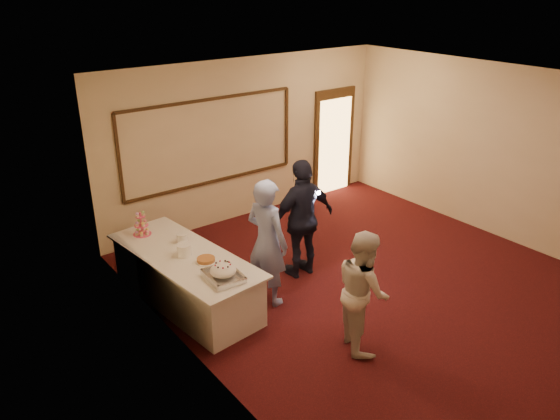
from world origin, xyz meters
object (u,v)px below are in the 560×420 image
object	(u,v)px
buffet_table	(186,278)
guest	(303,219)
woman	(363,290)
pavlova_tray	(223,272)
man	(267,242)
plate_stack_b	(182,238)
plate_stack_a	(184,250)
cupcake_stand	(141,226)
tart	(206,260)

from	to	relation	value
buffet_table	guest	size ratio (longest dim) A/B	1.43
woman	pavlova_tray	bearing A→B (deg)	68.25
man	guest	bearing A→B (deg)	-85.01
buffet_table	plate_stack_b	bearing A→B (deg)	64.80
guest	buffet_table	bearing A→B (deg)	-8.35
plate_stack_a	guest	distance (m)	1.88
cupcake_stand	man	xyz separation A→B (m)	(1.15, -1.58, 0.01)
cupcake_stand	man	distance (m)	1.96
tart	woman	size ratio (longest dim) A/B	0.18
tart	man	bearing A→B (deg)	-18.25
plate_stack_a	man	xyz separation A→B (m)	(0.97, -0.61, 0.07)
pavlova_tray	guest	distance (m)	1.83
pavlova_tray	woman	size ratio (longest dim) A/B	0.38
cupcake_stand	woman	distance (m)	3.45
pavlova_tray	woman	bearing A→B (deg)	-46.92
cupcake_stand	plate_stack_a	xyz separation A→B (m)	(0.18, -0.97, -0.05)
plate_stack_a	man	bearing A→B (deg)	-32.10
buffet_table	woman	bearing A→B (deg)	-59.40
plate_stack_a	woman	distance (m)	2.50
plate_stack_a	man	distance (m)	1.14
pavlova_tray	buffet_table	bearing A→B (deg)	95.63
buffet_table	plate_stack_b	size ratio (longest dim) A/B	15.76
plate_stack_a	tart	xyz separation A→B (m)	(0.15, -0.34, -0.06)
man	plate_stack_b	bearing A→B (deg)	25.51
cupcake_stand	woman	bearing A→B (deg)	-64.51
buffet_table	plate_stack_b	world-z (taller)	plate_stack_b
tart	man	world-z (taller)	man
pavlova_tray	guest	xyz separation A→B (m)	(1.75, 0.55, 0.07)
cupcake_stand	buffet_table	bearing A→B (deg)	-78.14
plate_stack_b	plate_stack_a	bearing A→B (deg)	-114.43
buffet_table	plate_stack_b	xyz separation A→B (m)	(0.16, 0.33, 0.45)
cupcake_stand	tart	world-z (taller)	cupcake_stand
cupcake_stand	plate_stack_a	distance (m)	0.99
guest	plate_stack_a	bearing A→B (deg)	-7.13
buffet_table	man	size ratio (longest dim) A/B	1.44
pavlova_tray	tart	xyz separation A→B (m)	(0.05, 0.52, -0.06)
cupcake_stand	plate_stack_a	bearing A→B (deg)	-79.28
cupcake_stand	guest	world-z (taller)	guest
pavlova_tray	tart	size ratio (longest dim) A/B	2.11
plate_stack_a	plate_stack_b	size ratio (longest dim) A/B	1.22
plate_stack_a	guest	world-z (taller)	guest
plate_stack_a	plate_stack_b	bearing A→B (deg)	65.57
buffet_table	plate_stack_b	distance (m)	0.59
plate_stack_b	woman	world-z (taller)	woman
pavlova_tray	tart	bearing A→B (deg)	84.86
plate_stack_b	man	bearing A→B (deg)	-50.87
buffet_table	cupcake_stand	bearing A→B (deg)	101.86
cupcake_stand	woman	world-z (taller)	woman
plate_stack_a	tart	size ratio (longest dim) A/B	0.73
plate_stack_a	tart	world-z (taller)	plate_stack_a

